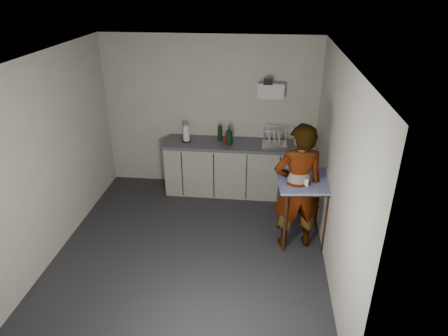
# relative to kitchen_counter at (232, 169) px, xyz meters

# --- Properties ---
(ground) EXTENTS (4.00, 4.00, 0.00)m
(ground) POSITION_rel_kitchen_counter_xyz_m (-0.40, -1.70, -0.43)
(ground) COLOR #2A2A2F
(ground) RESTS_ON ground
(wall_back) EXTENTS (3.60, 0.02, 2.60)m
(wall_back) POSITION_rel_kitchen_counter_xyz_m (-0.40, 0.29, 0.87)
(wall_back) COLOR beige
(wall_back) RESTS_ON ground
(wall_right) EXTENTS (0.02, 4.00, 2.60)m
(wall_right) POSITION_rel_kitchen_counter_xyz_m (1.39, -1.70, 0.87)
(wall_right) COLOR beige
(wall_right) RESTS_ON ground
(wall_left) EXTENTS (0.02, 4.00, 2.60)m
(wall_left) POSITION_rel_kitchen_counter_xyz_m (-2.19, -1.70, 0.87)
(wall_left) COLOR beige
(wall_left) RESTS_ON ground
(ceiling) EXTENTS (3.60, 4.00, 0.01)m
(ceiling) POSITION_rel_kitchen_counter_xyz_m (-0.40, -1.70, 2.17)
(ceiling) COLOR white
(ceiling) RESTS_ON wall_back
(kitchen_counter) EXTENTS (2.24, 0.62, 0.91)m
(kitchen_counter) POSITION_rel_kitchen_counter_xyz_m (0.00, 0.00, 0.00)
(kitchen_counter) COLOR black
(kitchen_counter) RESTS_ON ground
(wall_shelf) EXTENTS (0.42, 0.18, 0.37)m
(wall_shelf) POSITION_rel_kitchen_counter_xyz_m (0.60, 0.22, 1.32)
(wall_shelf) COLOR white
(wall_shelf) RESTS_ON ground
(side_table) EXTENTS (0.82, 0.82, 0.96)m
(side_table) POSITION_rel_kitchen_counter_xyz_m (1.10, -1.30, 0.41)
(side_table) COLOR #32170B
(side_table) RESTS_ON ground
(standing_man) EXTENTS (0.73, 0.55, 1.79)m
(standing_man) POSITION_rel_kitchen_counter_xyz_m (1.00, -1.42, 0.47)
(standing_man) COLOR #B2A593
(standing_man) RESTS_ON ground
(soap_bottle) EXTENTS (0.14, 0.14, 0.32)m
(soap_bottle) POSITION_rel_kitchen_counter_xyz_m (-0.04, -0.05, 0.64)
(soap_bottle) COLOR black
(soap_bottle) RESTS_ON kitchen_counter
(soda_can) EXTENTS (0.07, 0.07, 0.12)m
(soda_can) POSITION_rel_kitchen_counter_xyz_m (-0.11, -0.03, 0.55)
(soda_can) COLOR red
(soda_can) RESTS_ON kitchen_counter
(dark_bottle) EXTENTS (0.08, 0.08, 0.26)m
(dark_bottle) POSITION_rel_kitchen_counter_xyz_m (-0.21, 0.08, 0.61)
(dark_bottle) COLOR black
(dark_bottle) RESTS_ON kitchen_counter
(paper_towel) EXTENTS (0.16, 0.16, 0.28)m
(paper_towel) POSITION_rel_kitchen_counter_xyz_m (-0.76, -0.01, 0.62)
(paper_towel) COLOR black
(paper_towel) RESTS_ON kitchen_counter
(dish_rack) EXTENTS (0.40, 0.30, 0.28)m
(dish_rack) POSITION_rel_kitchen_counter_xyz_m (0.70, 0.01, 0.55)
(dish_rack) COLOR silver
(dish_rack) RESTS_ON kitchen_counter
(bakery_box) EXTENTS (0.31, 0.32, 0.37)m
(bakery_box) POSITION_rel_kitchen_counter_xyz_m (1.02, -1.32, 0.61)
(bakery_box) COLOR white
(bakery_box) RESTS_ON side_table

